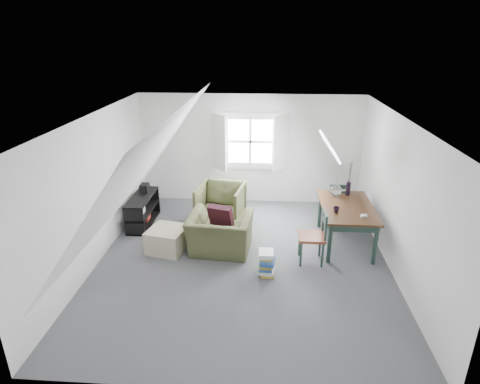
# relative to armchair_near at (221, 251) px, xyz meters

# --- Properties ---
(floor) EXTENTS (5.50, 5.50, 0.00)m
(floor) POSITION_rel_armchair_near_xyz_m (0.43, -0.32, 0.00)
(floor) COLOR #4B4C50
(floor) RESTS_ON ground
(ceiling) EXTENTS (5.50, 5.50, 0.00)m
(ceiling) POSITION_rel_armchair_near_xyz_m (0.43, -0.32, 2.50)
(ceiling) COLOR white
(ceiling) RESTS_ON wall_back
(wall_back) EXTENTS (5.00, 0.00, 5.00)m
(wall_back) POSITION_rel_armchair_near_xyz_m (0.43, 2.43, 1.25)
(wall_back) COLOR silver
(wall_back) RESTS_ON ground
(wall_front) EXTENTS (5.00, 0.00, 5.00)m
(wall_front) POSITION_rel_armchair_near_xyz_m (0.43, -3.07, 1.25)
(wall_front) COLOR silver
(wall_front) RESTS_ON ground
(wall_left) EXTENTS (0.00, 5.50, 5.50)m
(wall_left) POSITION_rel_armchair_near_xyz_m (-2.07, -0.32, 1.25)
(wall_left) COLOR silver
(wall_left) RESTS_ON ground
(wall_right) EXTENTS (0.00, 5.50, 5.50)m
(wall_right) POSITION_rel_armchair_near_xyz_m (2.93, -0.32, 1.25)
(wall_right) COLOR silver
(wall_right) RESTS_ON ground
(slope_left) EXTENTS (3.19, 5.50, 4.48)m
(slope_left) POSITION_rel_armchair_near_xyz_m (-1.12, -0.32, 1.78)
(slope_left) COLOR white
(slope_left) RESTS_ON wall_left
(slope_right) EXTENTS (3.19, 5.50, 4.48)m
(slope_right) POSITION_rel_armchair_near_xyz_m (1.98, -0.32, 1.78)
(slope_right) COLOR white
(slope_right) RESTS_ON wall_right
(dormer_window) EXTENTS (1.71, 0.35, 1.30)m
(dormer_window) POSITION_rel_armchair_near_xyz_m (0.43, 2.35, 1.45)
(dormer_window) COLOR white
(dormer_window) RESTS_ON wall_back
(skylight) EXTENTS (0.35, 0.75, 0.47)m
(skylight) POSITION_rel_armchair_near_xyz_m (1.98, 0.98, 1.75)
(skylight) COLOR white
(skylight) RESTS_ON slope_right
(armchair_near) EXTENTS (1.18, 1.06, 0.72)m
(armchair_near) POSITION_rel_armchair_near_xyz_m (0.00, 0.00, 0.00)
(armchair_near) COLOR #404626
(armchair_near) RESTS_ON floor
(armchair_far) EXTENTS (1.04, 1.06, 0.84)m
(armchair_far) POSITION_rel_armchair_near_xyz_m (-0.12, 1.19, 0.00)
(armchair_far) COLOR #404626
(armchair_far) RESTS_ON floor
(throw_pillow) EXTENTS (0.49, 0.37, 0.45)m
(throw_pillow) POSITION_rel_armchair_near_xyz_m (0.00, 0.15, 0.63)
(throw_pillow) COLOR #330E19
(throw_pillow) RESTS_ON armchair_near
(ottoman) EXTENTS (0.77, 0.77, 0.43)m
(ottoman) POSITION_rel_armchair_near_xyz_m (-0.96, -0.02, 0.21)
(ottoman) COLOR tan
(ottoman) RESTS_ON floor
(dining_table) EXTENTS (0.93, 1.55, 0.78)m
(dining_table) POSITION_rel_armchair_near_xyz_m (2.30, 0.43, 0.67)
(dining_table) COLOR #351F12
(dining_table) RESTS_ON floor
(demijohn) EXTENTS (0.23, 0.23, 0.32)m
(demijohn) POSITION_rel_armchair_near_xyz_m (2.15, 0.88, 0.91)
(demijohn) COLOR silver
(demijohn) RESTS_ON dining_table
(vase_twigs) EXTENTS (0.09, 0.10, 0.67)m
(vase_twigs) POSITION_rel_armchair_near_xyz_m (2.40, 0.98, 0.93)
(vase_twigs) COLOR black
(vase_twigs) RESTS_ON dining_table
(cup) EXTENTS (0.13, 0.13, 0.10)m
(cup) POSITION_rel_armchair_near_xyz_m (2.05, 0.13, 0.78)
(cup) COLOR black
(cup) RESTS_ON dining_table
(paper_box) EXTENTS (0.12, 0.09, 0.04)m
(paper_box) POSITION_rel_armchair_near_xyz_m (2.50, -0.02, 0.79)
(paper_box) COLOR white
(paper_box) RESTS_ON dining_table
(dining_chair_far) EXTENTS (0.45, 0.45, 0.95)m
(dining_chair_far) POSITION_rel_armchair_near_xyz_m (2.26, 1.25, 0.50)
(dining_chair_far) COLOR brown
(dining_chair_far) RESTS_ON floor
(dining_chair_near) EXTENTS (0.45, 0.45, 0.95)m
(dining_chair_near) POSITION_rel_armchair_near_xyz_m (1.64, -0.24, 0.50)
(dining_chair_near) COLOR brown
(dining_chair_near) RESTS_ON floor
(media_shelf) EXTENTS (0.39, 1.18, 0.61)m
(media_shelf) POSITION_rel_armchair_near_xyz_m (-1.74, 1.01, 0.27)
(media_shelf) COLOR black
(media_shelf) RESTS_ON floor
(electronics_box) EXTENTS (0.18, 0.24, 0.19)m
(electronics_box) POSITION_rel_armchair_near_xyz_m (-1.74, 1.30, 0.69)
(electronics_box) COLOR black
(electronics_box) RESTS_ON media_shelf
(magazine_stack) EXTENTS (0.30, 0.36, 0.41)m
(magazine_stack) POSITION_rel_armchair_near_xyz_m (0.84, -0.70, 0.20)
(magazine_stack) COLOR #B29933
(magazine_stack) RESTS_ON floor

